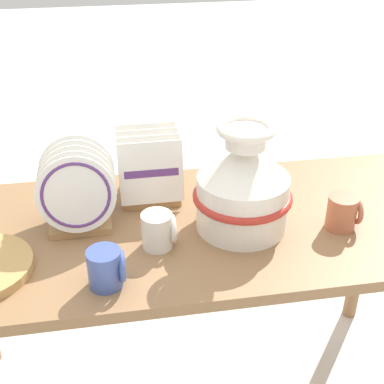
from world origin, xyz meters
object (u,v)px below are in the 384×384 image
Objects in this scene: ceramic_vase at (243,186)px; mug_cobalt_glaze at (107,268)px; dish_rack_round_plates at (77,193)px; dish_rack_square_plates at (150,174)px; mug_terracotta_glaze at (343,212)px; mug_cream_glaze at (159,230)px.

mug_cobalt_glaze is (-0.40, -0.20, -0.09)m from ceramic_vase.
dish_rack_square_plates is at bearing 30.19° from dish_rack_round_plates.
dish_rack_round_plates is 1.13× the size of dish_rack_square_plates.
ceramic_vase is 3.14× the size of mug_terracotta_glaze.
dish_rack_square_plates is at bearing 89.34° from mug_cream_glaze.
dish_rack_square_plates is 2.11× the size of mug_cobalt_glaze.
dish_rack_round_plates is 2.39× the size of mug_terracotta_glaze.
mug_terracotta_glaze is at bearing 0.11° from mug_cream_glaze.
dish_rack_square_plates is at bearing 70.17° from mug_cobalt_glaze.
ceramic_vase reaches higher than mug_cobalt_glaze.
mug_cobalt_glaze is at bearing -109.83° from dish_rack_square_plates.
dish_rack_round_plates is at bearing 169.25° from mug_terracotta_glaze.
dish_rack_round_plates reaches higher than dish_rack_square_plates.
mug_terracotta_glaze is (0.54, -0.27, -0.03)m from dish_rack_square_plates.
mug_cream_glaze is at bearing -166.99° from ceramic_vase.
dish_rack_square_plates reaches higher than mug_terracotta_glaze.
dish_rack_round_plates is 2.39× the size of mug_cream_glaze.
dish_rack_square_plates is (-0.25, 0.22, -0.06)m from ceramic_vase.
mug_terracotta_glaze is at bearing -26.89° from dish_rack_square_plates.
mug_cobalt_glaze is at bearing -153.11° from ceramic_vase.
mug_cobalt_glaze is (-0.15, -0.14, 0.00)m from mug_cream_glaze.
dish_rack_square_plates is at bearing 138.83° from ceramic_vase.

